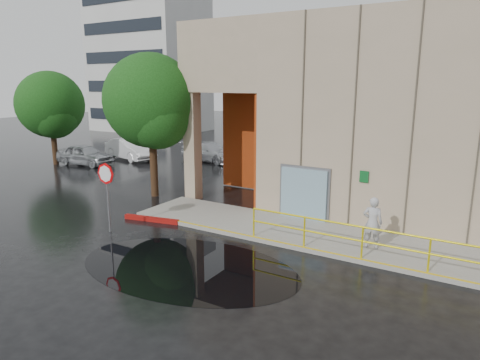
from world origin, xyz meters
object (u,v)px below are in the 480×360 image
at_px(car_c, 210,152).
at_px(tree_far, 51,107).
at_px(car_b, 130,149).
at_px(tree_near, 152,105).
at_px(red_curb, 152,219).
at_px(car_a, 85,155).
at_px(person, 373,223).
at_px(stop_sign, 106,182).

xyz_separation_m(car_c, tree_far, (-8.19, -6.34, 3.15)).
distance_m(car_b, tree_near, 11.53).
bearing_deg(red_curb, car_a, 151.01).
relative_size(car_a, car_c, 0.87).
distance_m(person, car_b, 21.11).
height_order(tree_near, tree_far, tree_near).
xyz_separation_m(person, tree_near, (-10.78, 1.67, 3.40)).
xyz_separation_m(stop_sign, car_c, (-5.16, 13.84, -1.22)).
bearing_deg(person, stop_sign, 10.62).
relative_size(car_c, tree_near, 0.68).
distance_m(car_b, tree_far, 5.80).
distance_m(stop_sign, red_curb, 2.54).
height_order(car_a, car_c, car_a).
bearing_deg(car_b, tree_near, -113.74).
distance_m(car_b, car_c, 5.83).
relative_size(stop_sign, car_c, 0.56).
relative_size(red_curb, car_c, 0.52).
distance_m(person, car_c, 17.67).
bearing_deg(car_c, tree_near, -151.63).
height_order(stop_sign, tree_far, tree_far).
bearing_deg(tree_near, person, -8.80).
xyz_separation_m(person, stop_sign, (-8.83, -3.06, 0.89)).
relative_size(car_c, tree_far, 0.75).
height_order(car_b, car_c, car_b).
relative_size(person, car_c, 0.37).
bearing_deg(car_a, person, -110.75).
distance_m(red_curb, car_a, 13.73).
xyz_separation_m(red_curb, car_a, (-12.00, 6.65, 0.60)).
xyz_separation_m(car_b, tree_near, (8.56, -6.80, 3.65)).
bearing_deg(car_b, person, -98.92).
height_order(car_c, tree_far, tree_far).
bearing_deg(stop_sign, red_curb, 96.08).
height_order(stop_sign, car_a, stop_sign).
bearing_deg(car_a, car_c, -55.31).
bearing_deg(tree_far, car_c, 37.76).
bearing_deg(stop_sign, car_c, 132.77).
distance_m(car_c, tree_near, 10.36).
relative_size(stop_sign, tree_near, 0.38).
xyz_separation_m(car_c, tree_near, (3.21, -9.11, 3.74)).
height_order(person, car_c, person).
height_order(car_a, car_b, car_b).
height_order(person, red_curb, person).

